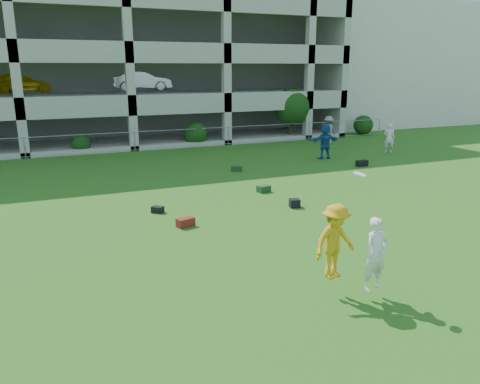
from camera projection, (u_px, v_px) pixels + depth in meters
name	position (u px, v px, depth m)	size (l,w,h in m)	color
ground	(284.00, 280.00, 11.07)	(100.00, 100.00, 0.00)	#235114
stucco_building	(363.00, 66.00, 43.31)	(16.00, 14.00, 10.00)	beige
bystander_d	(325.00, 141.00, 25.45)	(1.78, 0.57, 1.92)	navy
bystander_e	(389.00, 138.00, 27.39)	(0.62, 0.41, 1.71)	silver
bystander_f	(328.00, 131.00, 30.10)	(1.19, 0.68, 1.84)	slate
bag_red_a	(186.00, 222.00, 14.73)	(0.55, 0.30, 0.28)	#571B0E
bag_black_b	(158.00, 210.00, 16.15)	(0.40, 0.25, 0.22)	black
bag_green_c	(264.00, 189.00, 18.82)	(0.50, 0.35, 0.26)	#153A16
crate_d	(295.00, 203.00, 16.78)	(0.35, 0.35, 0.30)	black
bag_black_e	(362.00, 163.00, 23.71)	(0.60, 0.30, 0.30)	black
bag_green_g	(237.00, 169.00, 22.54)	(0.50, 0.30, 0.25)	#133419
frisbee_contest	(345.00, 245.00, 9.99)	(1.64, 1.09, 2.54)	orange
parking_garage	(108.00, 51.00, 34.20)	(30.00, 14.00, 12.00)	#9E998C
fence	(135.00, 141.00, 27.85)	(36.06, 0.06, 1.20)	gray
shrub_row	(204.00, 121.00, 29.95)	(34.38, 2.52, 3.50)	#163D11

